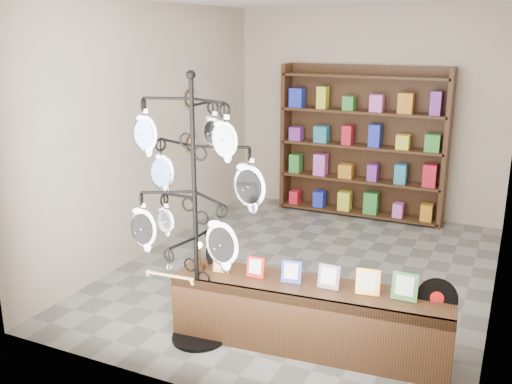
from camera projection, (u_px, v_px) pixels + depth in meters
ground at (305, 270)px, 6.58m from camera, size 5.00×5.00×0.00m
room_envelope at (309, 110)px, 6.07m from camera, size 5.00×5.00×5.00m
display_tree at (194, 192)px, 4.74m from camera, size 1.22×1.01×2.37m
front_shelf at (309, 316)px, 4.91m from camera, size 2.42×0.70×0.84m
back_shelving at (362, 147)px, 8.30m from camera, size 2.42×0.36×2.20m
wall_clocks at (191, 121)px, 7.67m from camera, size 0.03×0.24×0.84m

